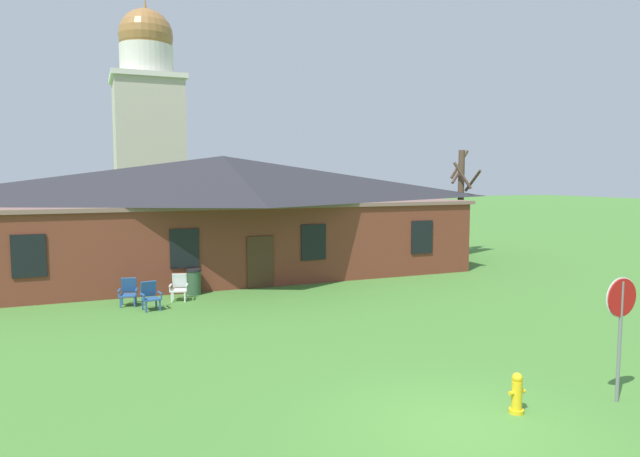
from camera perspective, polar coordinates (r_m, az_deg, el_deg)
name	(u,v)px	position (r m, az deg, el deg)	size (l,w,h in m)	color
ground_plane	(456,428)	(10.87, 13.77, -19.20)	(200.00, 200.00, 0.00)	#477F33
brick_building	(224,212)	(27.22, -9.82, 1.66)	(22.07, 10.40, 5.48)	brown
dome_tower	(149,130)	(43.82, -17.12, 9.62)	(5.18, 5.18, 17.55)	#BCB29E
stop_sign	(621,314)	(12.60, 28.40, -7.66)	(0.81, 0.07, 2.52)	slate
lawn_chair_by_porch	(128,291)	(20.70, -18.99, -6.09)	(0.71, 0.75, 0.96)	#2D5693
lawn_chair_near_door	(150,295)	(19.82, -16.98, -6.53)	(0.71, 0.75, 0.96)	#2D5693
lawn_chair_left_end	(179,287)	(21.04, -14.21, -5.78)	(0.74, 0.78, 0.96)	white
bare_tree_beside_building	(461,197)	(33.34, 14.24, 3.12)	(1.68, 1.64, 6.05)	brown
fire_hydrant	(517,394)	(11.65, 19.47, -15.65)	(0.36, 0.28, 0.79)	gold
trash_bin	(194,282)	(21.88, -12.76, -5.33)	(0.56, 0.56, 0.98)	#335638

